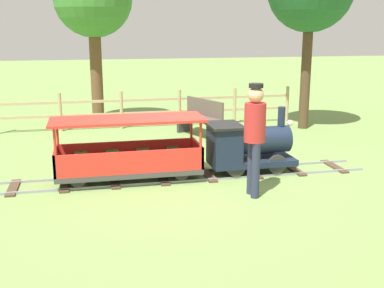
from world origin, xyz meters
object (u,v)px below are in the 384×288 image
oak_tree_distant (93,0)px  passenger_car (129,155)px  locomotive (246,145)px  park_bench (200,118)px  conductor_person (255,131)px

oak_tree_distant → passenger_car: bearing=3.9°
locomotive → park_bench: (-2.90, -0.09, -0.07)m
park_bench → oak_tree_distant: oak_tree_distant is taller
locomotive → oak_tree_distant: size_ratio=0.36×
conductor_person → oak_tree_distant: size_ratio=0.41×
oak_tree_distant → conductor_person: bearing=18.7°
conductor_person → oak_tree_distant: (-5.93, -2.01, 2.05)m
locomotive → oak_tree_distant: 5.94m
passenger_car → conductor_person: size_ratio=1.45×
conductor_person → park_bench: size_ratio=1.20×
conductor_person → oak_tree_distant: oak_tree_distant is taller
locomotive → park_bench: bearing=-178.1°
park_bench → oak_tree_distant: 3.92m
conductor_person → park_bench: (-3.95, 0.15, -0.54)m
locomotive → conductor_person: size_ratio=0.89×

